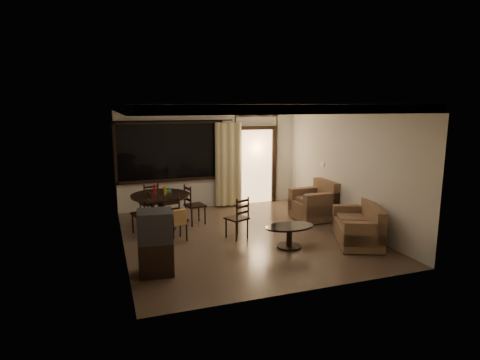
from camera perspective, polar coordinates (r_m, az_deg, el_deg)
name	(u,v)px	position (r m, az deg, el deg)	size (l,w,h in m)	color
ground	(244,236)	(8.74, 0.60, -7.96)	(5.50, 5.50, 0.00)	#7F6651
room_shell	(243,143)	(10.20, 0.39, 5.27)	(5.50, 6.70, 5.50)	beige
dining_table	(161,202)	(9.18, -11.22, -3.07)	(1.31, 1.31, 1.04)	black
dining_chair_west	(143,221)	(9.05, -13.60, -5.73)	(0.50, 0.50, 0.95)	black
dining_chair_east	(195,212)	(9.57, -6.44, -4.59)	(0.50, 0.50, 0.95)	black
dining_chair_south	(176,226)	(8.49, -9.12, -6.50)	(0.50, 0.54, 0.95)	black
dining_chair_north	(150,210)	(9.98, -12.73, -4.15)	(0.50, 0.50, 0.95)	black
tv_cabinet	(156,242)	(6.87, -11.90, -8.68)	(0.62, 0.57, 1.09)	black
sofa	(360,228)	(8.62, 16.67, -6.49)	(1.31, 1.66, 0.79)	#42291E
armchair	(316,204)	(10.06, 10.72, -3.35)	(0.95, 0.95, 0.93)	#42291E
coffee_table	(289,233)	(8.06, 7.03, -7.48)	(1.00, 0.60, 0.44)	black
side_chair	(237,226)	(8.55, -0.40, -6.51)	(0.53, 0.53, 0.90)	black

